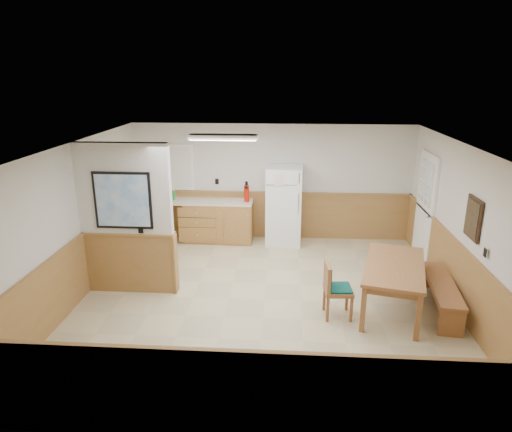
# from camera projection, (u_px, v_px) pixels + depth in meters

# --- Properties ---
(ground) EXTENTS (6.00, 6.00, 0.00)m
(ground) POSITION_uv_depth(u_px,v_px,m) (265.00, 300.00, 7.40)
(ground) COLOR tan
(ground) RESTS_ON ground
(ceiling) EXTENTS (6.00, 6.00, 0.02)m
(ceiling) POSITION_uv_depth(u_px,v_px,m) (266.00, 146.00, 6.65)
(ceiling) COLOR white
(ceiling) RESTS_ON back_wall
(back_wall) EXTENTS (6.00, 0.02, 2.50)m
(back_wall) POSITION_uv_depth(u_px,v_px,m) (272.00, 182.00, 9.88)
(back_wall) COLOR silver
(back_wall) RESTS_ON ground
(right_wall) EXTENTS (0.02, 6.00, 2.50)m
(right_wall) POSITION_uv_depth(u_px,v_px,m) (465.00, 231.00, 6.83)
(right_wall) COLOR silver
(right_wall) RESTS_ON ground
(left_wall) EXTENTS (0.02, 6.00, 2.50)m
(left_wall) POSITION_uv_depth(u_px,v_px,m) (76.00, 223.00, 7.22)
(left_wall) COLOR silver
(left_wall) RESTS_ON ground
(wainscot_back) EXTENTS (6.00, 0.04, 1.00)m
(wainscot_back) POSITION_uv_depth(u_px,v_px,m) (271.00, 215.00, 10.08)
(wainscot_back) COLOR #9F6B3F
(wainscot_back) RESTS_ON ground
(wainscot_right) EXTENTS (0.04, 6.00, 1.00)m
(wainscot_right) POSITION_uv_depth(u_px,v_px,m) (457.00, 277.00, 7.05)
(wainscot_right) COLOR #9F6B3F
(wainscot_right) RESTS_ON ground
(wainscot_left) EXTENTS (0.04, 6.00, 1.00)m
(wainscot_left) POSITION_uv_depth(u_px,v_px,m) (83.00, 266.00, 7.44)
(wainscot_left) COLOR #9F6B3F
(wainscot_left) RESTS_ON ground
(partition_wall) EXTENTS (1.50, 0.20, 2.50)m
(partition_wall) POSITION_uv_depth(u_px,v_px,m) (127.00, 221.00, 7.36)
(partition_wall) COLOR silver
(partition_wall) RESTS_ON ground
(kitchen_counter) EXTENTS (2.20, 0.61, 1.00)m
(kitchen_counter) POSITION_uv_depth(u_px,v_px,m) (215.00, 220.00, 9.89)
(kitchen_counter) COLOR #AD7F3D
(kitchen_counter) RESTS_ON ground
(exterior_door) EXTENTS (0.07, 1.02, 2.15)m
(exterior_door) POSITION_uv_depth(u_px,v_px,m) (425.00, 208.00, 8.70)
(exterior_door) COLOR white
(exterior_door) RESTS_ON ground
(kitchen_window) EXTENTS (0.80, 0.04, 1.00)m
(kitchen_window) POSITION_uv_depth(u_px,v_px,m) (175.00, 167.00, 9.90)
(kitchen_window) COLOR white
(kitchen_window) RESTS_ON back_wall
(wall_painting) EXTENTS (0.04, 0.50, 0.60)m
(wall_painting) POSITION_uv_depth(u_px,v_px,m) (473.00, 218.00, 6.45)
(wall_painting) COLOR #2F1E13
(wall_painting) RESTS_ON right_wall
(fluorescent_fixture) EXTENTS (1.20, 0.30, 0.09)m
(fluorescent_fixture) POSITION_uv_depth(u_px,v_px,m) (223.00, 137.00, 7.95)
(fluorescent_fixture) COLOR white
(fluorescent_fixture) RESTS_ON ceiling
(refrigerator) EXTENTS (0.76, 0.73, 1.66)m
(refrigerator) POSITION_uv_depth(u_px,v_px,m) (284.00, 206.00, 9.63)
(refrigerator) COLOR white
(refrigerator) RESTS_ON ground
(dining_table) EXTENTS (1.24, 1.87, 0.75)m
(dining_table) POSITION_uv_depth(u_px,v_px,m) (394.00, 270.00, 6.92)
(dining_table) COLOR #9F6B3A
(dining_table) RESTS_ON ground
(dining_bench) EXTENTS (0.56, 1.68, 0.45)m
(dining_bench) POSITION_uv_depth(u_px,v_px,m) (442.00, 289.00, 7.00)
(dining_bench) COLOR #9F6B3A
(dining_bench) RESTS_ON ground
(dining_chair) EXTENTS (0.59, 0.43, 0.85)m
(dining_chair) POSITION_uv_depth(u_px,v_px,m) (333.00, 286.00, 6.77)
(dining_chair) COLOR #9F6B3A
(dining_chair) RESTS_ON ground
(fire_extinguisher) EXTENTS (0.12, 0.12, 0.44)m
(fire_extinguisher) POSITION_uv_depth(u_px,v_px,m) (247.00, 193.00, 9.62)
(fire_extinguisher) COLOR #BB1A09
(fire_extinguisher) RESTS_ON kitchen_counter
(soap_bottle) EXTENTS (0.09, 0.09, 0.20)m
(soap_bottle) POSITION_uv_depth(u_px,v_px,m) (174.00, 195.00, 9.80)
(soap_bottle) COLOR green
(soap_bottle) RESTS_ON kitchen_counter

